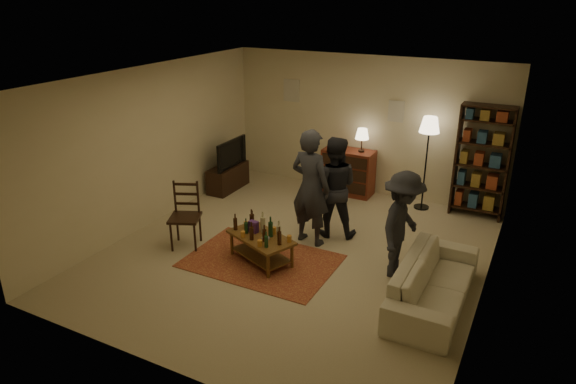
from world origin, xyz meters
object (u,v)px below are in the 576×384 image
Objects in this scene: person_right at (333,187)px; person_by_sofa at (402,226)px; coffee_table at (261,238)px; bookshelf at (482,161)px; floor_lamp at (429,131)px; dining_chair at (186,212)px; dresser at (348,171)px; sofa at (434,282)px; tv_stand at (228,171)px; person_left at (311,188)px.

person_right is 1.07× the size of person_by_sofa.
person_by_sofa is (1.95, 0.55, 0.40)m from coffee_table.
floor_lamp is (-0.93, -0.13, 0.45)m from bookshelf.
person_right reaches higher than person_by_sofa.
person_right is at bearing 66.27° from coffee_table.
person_right reaches higher than dining_chair.
bookshelf reaches higher than dresser.
bookshelf is 1.20× the size of person_right.
bookshelf is at bearing 51.52° from coffee_table.
bookshelf reaches higher than person_right.
sofa is at bearing -21.87° from dining_chair.
sofa is 1.24× the size of person_right.
person_right is (0.59, 1.34, 0.46)m from coffee_table.
person_by_sofa is (4.05, -1.73, 0.40)m from tv_stand.
person_left is (0.38, 0.92, 0.56)m from coffee_table.
bookshelf reaches higher than floor_lamp.
tv_stand is 2.88m from person_left.
sofa is 1.11× the size of person_left.
coffee_table is 0.74× the size of person_by_sofa.
floor_lamp is at bearing -110.77° from person_left.
dresser is at bearing -178.43° from bookshelf.
person_by_sofa reaches higher than dining_chair.
dining_chair is at bearing -177.19° from coffee_table.
dining_chair is at bearing 39.44° from person_left.
person_left is (-1.28, -2.21, -0.54)m from floor_lamp.
dining_chair is 3.35m from person_by_sofa.
person_left reaches higher than sofa.
bookshelf is at bearing -10.04° from person_by_sofa.
floor_lamp is 1.11× the size of person_by_sofa.
tv_stand is at bearing -167.26° from floor_lamp.
bookshelf is at bearing -124.05° from person_left.
person_right is at bearing 12.21° from dining_chair.
person_by_sofa reaches higher than coffee_table.
dresser is 2.33m from person_left.
tv_stand is 4.01m from floor_lamp.
dining_chair is 2.01m from person_left.
person_left is 1.12× the size of person_right.
bookshelf is 1.07× the size of person_left.
coffee_table is at bearing -21.19° from dining_chair.
bookshelf reaches higher than coffee_table.
person_by_sofa is (-0.59, 0.47, 0.48)m from sofa.
person_right is at bearing 63.10° from person_by_sofa.
dresser is 0.67× the size of bookshelf.
coffee_table is 1.53m from person_right.
dining_chair reaches higher than coffee_table.
dining_chair is 0.78× the size of dresser.
person_by_sofa is at bearing 15.72° from coffee_table.
dining_chair is 1.01× the size of tv_stand.
person_right reaches higher than coffee_table.
tv_stand is 0.56× the size of person_left.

